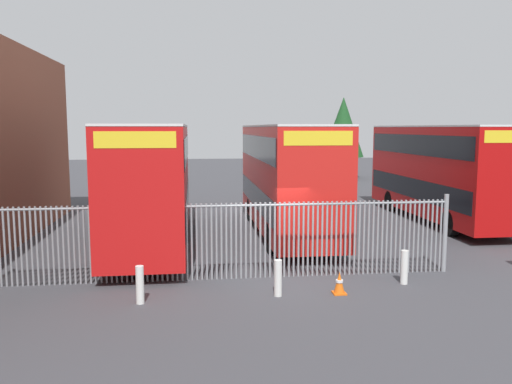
# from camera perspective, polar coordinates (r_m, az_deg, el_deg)

# --- Properties ---
(ground_plane) EXTENTS (100.00, 100.00, 0.00)m
(ground_plane) POSITION_cam_1_polar(r_m,az_deg,el_deg) (22.92, -1.22, -3.74)
(ground_plane) COLOR #3D3D42
(palisade_fence) EXTENTS (13.28, 0.14, 2.35)m
(palisade_fence) POSITION_cam_1_polar(r_m,az_deg,el_deg) (14.76, -3.30, -5.15)
(palisade_fence) COLOR gray
(palisade_fence) RESTS_ON ground
(double_decker_bus_near_gate) EXTENTS (2.54, 10.81, 4.42)m
(double_decker_bus_near_gate) POSITION_cam_1_polar(r_m,az_deg,el_deg) (19.40, -11.36, 1.39)
(double_decker_bus_near_gate) COLOR red
(double_decker_bus_near_gate) RESTS_ON ground
(double_decker_bus_behind_fence_left) EXTENTS (2.54, 10.81, 4.42)m
(double_decker_bus_behind_fence_left) POSITION_cam_1_polar(r_m,az_deg,el_deg) (21.08, 3.34, 1.96)
(double_decker_bus_behind_fence_left) COLOR red
(double_decker_bus_behind_fence_left) RESTS_ON ground
(double_decker_bus_behind_fence_right) EXTENTS (2.54, 10.81, 4.42)m
(double_decker_bus_behind_fence_right) POSITION_cam_1_polar(r_m,az_deg,el_deg) (25.33, 19.56, 2.42)
(double_decker_bus_behind_fence_right) COLOR #B70C0C
(double_decker_bus_behind_fence_right) RESTS_ON ground
(bollard_near_left) EXTENTS (0.20, 0.20, 0.95)m
(bollard_near_left) POSITION_cam_1_polar(r_m,az_deg,el_deg) (13.20, -12.70, -9.96)
(bollard_near_left) COLOR silver
(bollard_near_left) RESTS_ON ground
(bollard_center_front) EXTENTS (0.20, 0.20, 0.95)m
(bollard_center_front) POSITION_cam_1_polar(r_m,az_deg,el_deg) (13.45, 2.45, -9.47)
(bollard_center_front) COLOR silver
(bollard_center_front) RESTS_ON ground
(bollard_near_right) EXTENTS (0.20, 0.20, 0.95)m
(bollard_near_right) POSITION_cam_1_polar(r_m,az_deg,el_deg) (15.02, 16.06, -7.98)
(bollard_near_right) COLOR silver
(bollard_near_right) RESTS_ON ground
(traffic_cone_by_gate) EXTENTS (0.34, 0.34, 0.59)m
(traffic_cone_by_gate) POSITION_cam_1_polar(r_m,az_deg,el_deg) (13.83, 9.19, -9.89)
(traffic_cone_by_gate) COLOR orange
(traffic_cone_by_gate) RESTS_ON ground
(tree_tall_back) EXTENTS (3.54, 3.54, 6.90)m
(tree_tall_back) POSITION_cam_1_polar(r_m,az_deg,el_deg) (44.98, 9.61, 7.07)
(tree_tall_back) COLOR #4C3823
(tree_tall_back) RESTS_ON ground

